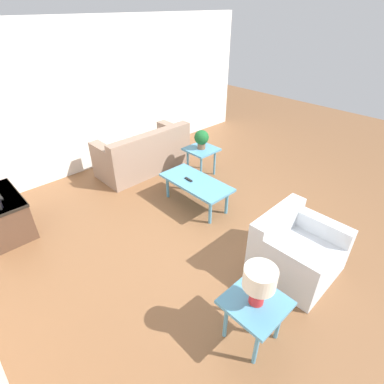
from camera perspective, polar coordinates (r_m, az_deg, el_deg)
name	(u,v)px	position (r m, az deg, el deg)	size (l,w,h in m)	color
ground_plane	(216,225)	(4.60, 4.68, -6.23)	(14.00, 14.00, 0.00)	brown
wall_right	(102,96)	(6.24, -16.78, 17.15)	(0.12, 7.20, 2.70)	white
sofa	(145,155)	(6.00, -9.03, 7.04)	(0.85, 1.80, 0.85)	gray
armchair	(295,250)	(3.94, 18.97, -10.47)	(0.89, 0.96, 0.74)	silver
coffee_table	(196,184)	(4.80, 0.76, 1.56)	(1.20, 0.56, 0.45)	teal
side_table_plant	(201,152)	(5.70, 1.78, 7.53)	(0.54, 0.54, 0.54)	teal
side_table_lamp	(255,307)	(3.05, 11.87, -20.69)	(0.54, 0.54, 0.54)	teal
tv_stand_chest	(1,214)	(5.07, -32.54, -3.55)	(0.97, 0.59, 0.59)	#4C3323
potted_plant	(202,138)	(5.58, 1.83, 10.20)	(0.27, 0.27, 0.36)	brown
table_lamp	(259,281)	(2.77, 12.72, -16.21)	(0.30, 0.30, 0.42)	red
remote_control	(189,180)	(4.80, -0.67, 2.39)	(0.16, 0.05, 0.02)	black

